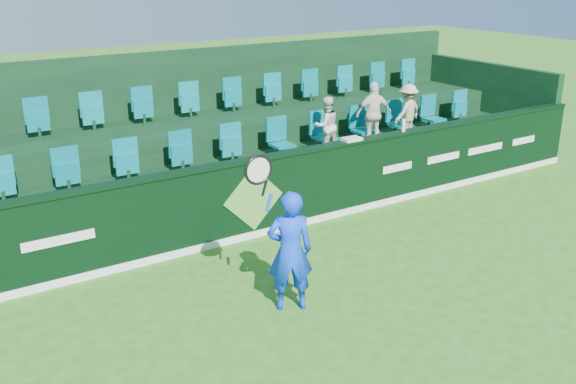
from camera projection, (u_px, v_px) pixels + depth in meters
ground at (417, 350)px, 7.59m from camera, size 60.00×60.00×0.00m
sponsor_hoarding at (250, 198)px, 10.53m from camera, size 16.00×0.25×1.35m
stand_tier_front at (220, 194)px, 11.50m from camera, size 16.00×2.00×0.80m
stand_tier_back at (177, 156)px, 12.92m from camera, size 16.00×1.80×1.30m
stand_rear at (167, 124)px, 13.08m from camera, size 16.00×4.10×2.60m
seat_row_front at (209, 152)px, 11.58m from camera, size 13.50×0.50×0.60m
seat_row_back at (168, 107)px, 12.83m from camera, size 13.50×0.50×0.60m
tennis_player at (290, 250)px, 8.25m from camera, size 1.10×0.60×2.27m
spectator_left at (326, 125)px, 12.36m from camera, size 0.57×0.46×1.12m
spectator_middle at (374, 114)px, 12.93m from camera, size 0.81×0.51×1.29m
spectator_right at (407, 112)px, 13.42m from camera, size 0.82×0.58×1.16m
towel at (351, 139)px, 11.34m from camera, size 0.35×0.23×0.05m
drinks_bottle at (404, 125)px, 11.93m from camera, size 0.07×0.07×0.23m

